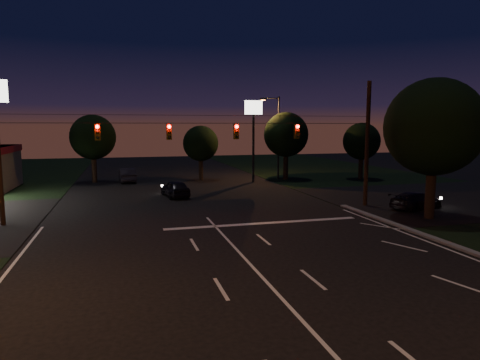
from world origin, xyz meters
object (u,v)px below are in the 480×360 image
object	(u,v)px
tree_right_near	(432,128)
car_oncoming_b	(127,175)
car_oncoming_a	(175,189)
car_cross	(416,201)
utility_pole_right	(365,206)

from	to	relation	value
tree_right_near	car_oncoming_b	distance (m)	30.02
tree_right_near	car_oncoming_a	distance (m)	19.76
car_cross	car_oncoming_a	bearing A→B (deg)	41.12
tree_right_near	car_cross	size ratio (longest dim) A/B	2.06
utility_pole_right	car_oncoming_b	xyz separation A→B (m)	(-16.73, 18.48, 0.72)
car_cross	car_oncoming_b	bearing A→B (deg)	26.27
car_oncoming_b	car_oncoming_a	bearing A→B (deg)	104.39
tree_right_near	car_oncoming_a	bearing A→B (deg)	139.43
car_oncoming_a	car_cross	world-z (taller)	car_oncoming_a
car_oncoming_a	car_oncoming_b	bearing A→B (deg)	-80.10
car_oncoming_b	car_cross	xyz separation A→B (m)	(19.43, -20.65, -0.10)
car_oncoming_a	car_cross	distance (m)	18.49
utility_pole_right	car_oncoming_a	distance (m)	15.08
tree_right_near	car_oncoming_b	bearing A→B (deg)	128.06
car_oncoming_a	car_cross	xyz separation A→B (m)	(15.70, -9.77, -0.08)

